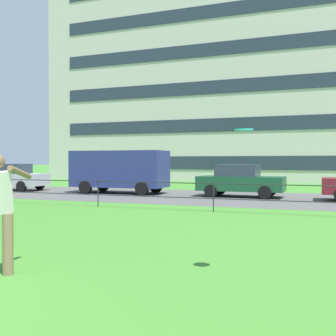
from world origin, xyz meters
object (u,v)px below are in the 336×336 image
car_silver_right (12,177)px  car_dark_green_left (240,181)px  panel_van_far_right (120,169)px  frisbee (244,130)px  apartment_building_background (220,82)px

car_silver_right → car_dark_green_left: 13.23m
car_silver_right → panel_van_far_right: bearing=2.0°
frisbee → panel_van_far_right: 16.10m
frisbee → apartment_building_background: 35.46m
frisbee → car_silver_right: 20.56m
car_silver_right → apartment_building_background: apartment_building_background is taller
panel_van_far_right → apartment_building_background: 21.90m
frisbee → car_dark_green_left: 13.68m
frisbee → panel_van_far_right: (-8.88, 13.40, -0.89)m
panel_van_far_right → frisbee: bearing=-56.5°
car_silver_right → apartment_building_background: size_ratio=0.13×
frisbee → car_dark_green_left: size_ratio=0.07×
panel_van_far_right → car_dark_green_left: (6.37, -0.02, -0.49)m
apartment_building_background → frisbee: bearing=-76.2°
panel_van_far_right → car_silver_right: bearing=-178.0°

